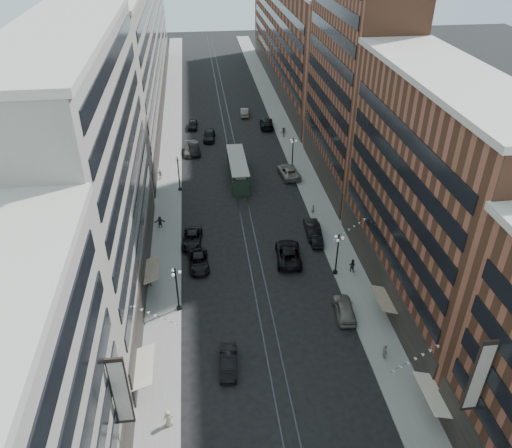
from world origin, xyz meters
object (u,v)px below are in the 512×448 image
car_10 (316,238)px  car_8 (190,149)px  car_11 (289,172)px  car_9 (193,125)px  car_4 (344,309)px  car_extra_2 (313,228)px  lamppost_se_mid (293,153)px  pedestrian_5 (160,222)px  car_14 (244,112)px  car_2 (199,262)px  pedestrian_1 (168,418)px  pedestrian_2 (150,281)px  car_7 (192,239)px  lamppost_sw_mid (179,173)px  pedestrian_6 (160,174)px  pedestrian_7 (352,265)px  lamppost_se_far (337,253)px  car_extra_1 (194,148)px  streetcar (238,170)px  car_12 (266,123)px  lamppost_sw_far (177,288)px  car_5 (228,362)px  pedestrian_4 (385,352)px  pedestrian_9 (284,132)px  car_13 (209,136)px  car_extra_0 (288,253)px

car_10 → car_8: bearing=-57.7°
car_11 → car_9: bearing=-62.1°
car_4 → car_extra_2: 15.78m
lamppost_se_mid → pedestrian_5: bearing=-144.1°
car_4 → pedestrian_5: 28.20m
car_8 → car_14: car_14 is taller
car_2 → car_10: car_2 is taller
pedestrian_1 → pedestrian_2: (-2.54, 18.52, -0.10)m
car_2 → car_7: car_7 is taller
pedestrian_2 → car_extra_2: 22.62m
car_7 → car_8: bearing=95.6°
car_2 → car_14: 51.79m
lamppost_sw_mid → car_2: lamppost_sw_mid is taller
pedestrian_6 → pedestrian_7: 35.86m
car_2 → car_4: car_4 is taller
car_14 → car_2: bearing=83.1°
lamppost_se_far → car_extra_1: bearing=113.6°
streetcar → car_12: 22.50m
pedestrian_1 → pedestrian_6: size_ratio=1.11×
lamppost_sw_far → car_10: bearing=31.6°
car_7 → car_8: size_ratio=1.01×
lamppost_se_mid → lamppost_se_far: bearing=-90.0°
lamppost_se_far → car_7: size_ratio=1.07×
pedestrian_5 → lamppost_se_mid: bearing=33.4°
car_12 → car_5: bearing=83.6°
car_extra_1 → lamppost_se_mid: bearing=-33.9°
pedestrian_4 → car_7: (-18.07, 21.95, -0.26)m
lamppost_se_far → streetcar: (-9.20, 26.04, -1.56)m
car_9 → pedestrian_9: size_ratio=2.49×
lamppost_se_mid → pedestrian_2: 35.35m
pedestrian_2 → car_2: bearing=11.6°
lamppost_se_mid → pedestrian_2: bearing=-128.0°
pedestrian_2 → car_extra_2: (20.90, 8.65, -0.06)m
car_4 → pedestrian_2: (-20.83, 7.12, 0.06)m
pedestrian_1 → car_7: (2.40, 26.86, -0.29)m
car_12 → pedestrian_6: size_ratio=3.99×
lamppost_sw_far → pedestrian_4: size_ratio=3.35×
pedestrian_6 → car_7: bearing=100.0°
car_14 → car_4: bearing=99.3°
lamppost_se_mid → car_14: 26.72m
car_4 → car_8: car_4 is taller
pedestrian_4 → car_8: (-18.01, 50.16, -0.23)m
car_2 → car_14: size_ratio=1.10×
car_8 → car_13: (3.66, 5.48, 0.13)m
pedestrian_2 → car_extra_1: car_extra_1 is taller
car_extra_2 → pedestrian_1: bearing=59.5°
pedestrian_4 → car_extra_1: size_ratio=0.31×
lamppost_sw_far → lamppost_se_mid: 36.91m
pedestrian_6 → lamppost_sw_far: bearing=91.4°
car_extra_0 → car_10: bearing=-137.6°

